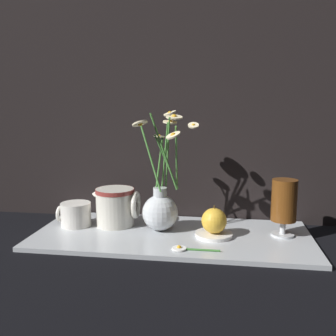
{
  "coord_description": "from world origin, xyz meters",
  "views": [
    {
      "loc": [
        0.13,
        -0.98,
        0.36
      ],
      "look_at": [
        -0.01,
        0.0,
        0.19
      ],
      "focal_mm": 40.0,
      "sensor_mm": 36.0,
      "label": 1
    }
  ],
  "objects_px": {
    "yellow_mug": "(75,214)",
    "ceramic_pitcher": "(116,205)",
    "tea_glass": "(284,202)",
    "vase_with_flowers": "(161,206)",
    "orange_fruit": "(214,221)"
  },
  "relations": [
    {
      "from": "yellow_mug",
      "to": "ceramic_pitcher",
      "type": "distance_m",
      "value": 0.12
    },
    {
      "from": "ceramic_pitcher",
      "to": "tea_glass",
      "type": "bearing_deg",
      "value": -2.99
    },
    {
      "from": "vase_with_flowers",
      "to": "tea_glass",
      "type": "relative_size",
      "value": 2.17
    },
    {
      "from": "ceramic_pitcher",
      "to": "orange_fruit",
      "type": "xyz_separation_m",
      "value": [
        0.29,
        -0.06,
        -0.02
      ]
    },
    {
      "from": "vase_with_flowers",
      "to": "tea_glass",
      "type": "xyz_separation_m",
      "value": [
        0.34,
        0.0,
        0.02
      ]
    },
    {
      "from": "tea_glass",
      "to": "vase_with_flowers",
      "type": "bearing_deg",
      "value": -179.71
    },
    {
      "from": "vase_with_flowers",
      "to": "tea_glass",
      "type": "height_order",
      "value": "vase_with_flowers"
    },
    {
      "from": "yellow_mug",
      "to": "orange_fruit",
      "type": "distance_m",
      "value": 0.41
    },
    {
      "from": "tea_glass",
      "to": "orange_fruit",
      "type": "relative_size",
      "value": 2.04
    },
    {
      "from": "yellow_mug",
      "to": "orange_fruit",
      "type": "xyz_separation_m",
      "value": [
        0.41,
        -0.04,
        0.01
      ]
    },
    {
      "from": "vase_with_flowers",
      "to": "tea_glass",
      "type": "distance_m",
      "value": 0.34
    },
    {
      "from": "yellow_mug",
      "to": "orange_fruit",
      "type": "height_order",
      "value": "orange_fruit"
    },
    {
      "from": "ceramic_pitcher",
      "to": "vase_with_flowers",
      "type": "bearing_deg",
      "value": -10.89
    },
    {
      "from": "ceramic_pitcher",
      "to": "orange_fruit",
      "type": "bearing_deg",
      "value": -11.4
    },
    {
      "from": "ceramic_pitcher",
      "to": "orange_fruit",
      "type": "height_order",
      "value": "ceramic_pitcher"
    }
  ]
}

